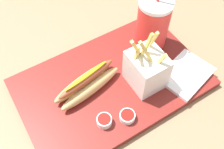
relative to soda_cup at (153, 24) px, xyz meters
name	(u,v)px	position (x,y,z in m)	size (l,w,h in m)	color
ground_plane	(112,87)	(-0.16, -0.05, -0.11)	(2.40, 2.40, 0.02)	#8C6B4C
food_tray	(112,83)	(-0.16, -0.05, -0.09)	(0.49, 0.31, 0.02)	maroon
soda_cup	(153,24)	(0.00, 0.00, 0.00)	(0.09, 0.09, 0.25)	red
fries_basket	(146,69)	(-0.09, -0.10, -0.03)	(0.09, 0.09, 0.17)	white
hot_dog_1	(87,83)	(-0.23, -0.04, -0.05)	(0.19, 0.09, 0.06)	tan
ketchup_cup_1	(104,121)	(-0.24, -0.15, -0.07)	(0.04, 0.04, 0.02)	white
ketchup_cup_2	(127,116)	(-0.19, -0.16, -0.07)	(0.04, 0.04, 0.02)	white
napkin_stack	(186,74)	(0.01, -0.14, -0.07)	(0.14, 0.10, 0.01)	white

